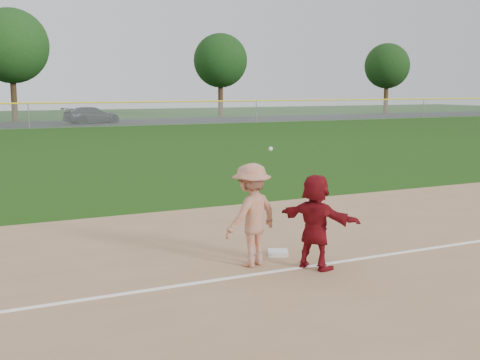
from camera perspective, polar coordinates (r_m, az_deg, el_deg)
name	(u,v)px	position (r m, az deg, el deg)	size (l,w,h in m)	color
ground	(274,258)	(11.55, 3.23, -7.42)	(160.00, 160.00, 0.00)	#173E0B
foul_line	(295,268)	(10.88, 5.27, -8.33)	(60.00, 0.10, 0.01)	white
parking_asphalt	(21,125)	(56.07, -20.02, 4.96)	(120.00, 10.00, 0.01)	black
first_base	(278,253)	(11.69, 3.62, -6.91)	(0.38, 0.38, 0.08)	silver
base_runner	(316,222)	(10.73, 7.18, -3.94)	(1.58, 0.50, 1.70)	maroon
car_right	(92,115)	(55.86, -13.86, 5.99)	(2.08, 5.12, 1.48)	black
first_base_play	(251,215)	(10.81, 1.10, -3.33)	(1.37, 1.09, 2.14)	#949496
outfield_fence	(28,104)	(50.02, -19.46, 6.84)	(110.00, 0.12, 110.00)	#999EA0
tree_2	(11,46)	(61.58, -20.89, 11.79)	(7.00, 7.00, 10.58)	#322112
tree_3	(220,61)	(68.30, -1.87, 11.24)	(6.00, 6.00, 9.19)	#382114
tree_4	(387,66)	(78.44, 13.77, 10.45)	(5.60, 5.60, 8.67)	#3E2B16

